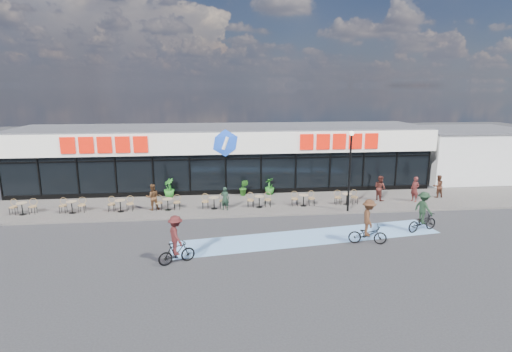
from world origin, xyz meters
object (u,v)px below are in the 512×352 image
Objects in this scene: patron_left at (225,198)px; pedestrian_a at (415,189)px; lamp_post at (350,164)px; patron_right at (153,197)px; cyclist_b at (423,215)px; cyclist_a at (368,225)px; potted_plant_mid at (270,186)px; pedestrian_c at (438,186)px; potted_plant_left at (169,188)px; bistro_set_0 at (23,207)px; pedestrian_b at (380,188)px; potted_plant_right at (244,188)px.

patron_left is 12.60m from pedestrian_a.
lamp_post reaches higher than patron_right.
cyclist_a is at bearing -158.61° from cyclist_b.
pedestrian_a is at bearing -16.57° from potted_plant_mid.
lamp_post is 3.15× the size of pedestrian_c.
cyclist_a is (-0.66, -4.93, -2.07)m from lamp_post.
potted_plant_left is at bearing -179.23° from potted_plant_mid.
pedestrian_c is 0.69× the size of cyclist_a.
patron_left is at bearing -134.03° from potted_plant_mid.
lamp_post is 2.99× the size of patron_right.
bistro_set_0 is at bearing 175.85° from lamp_post.
cyclist_a reaches higher than pedestrian_b.
bistro_set_0 is 26.75m from pedestrian_c.
cyclist_b is (14.15, -7.80, 0.14)m from potted_plant_left.
cyclist_b is at bearing 145.11° from patron_right.
potted_plant_mid is 0.71× the size of pedestrian_a.
potted_plant_mid reaches higher than potted_plant_right.
pedestrian_b is 4.27m from pedestrian_c.
patron_left is 11.34m from cyclist_b.
cyclist_b is (-4.26, -5.90, 0.02)m from pedestrian_c.
pedestrian_a is 2.22m from pedestrian_c.
bistro_set_0 is 24.66m from pedestrian_a.
pedestrian_c is at bearing -7.86° from potted_plant_right.
pedestrian_a is 1.07× the size of pedestrian_c.
cyclist_b is (0.00, -5.63, -0.04)m from pedestrian_b.
pedestrian_b is at bearing 1.74° from bistro_set_0.
potted_plant_right is (5.15, -0.06, -0.09)m from potted_plant_left.
patron_right is at bearing -155.12° from potted_plant_right.
lamp_post is 2.17× the size of cyclist_a.
patron_left is at bearing 156.46° from cyclist_b.
potted_plant_right is 9.24m from pedestrian_b.
potted_plant_mid is at bearing -16.22° from pedestrian_c.
patron_left is at bearing -110.57° from pedestrian_a.
pedestrian_a is 0.74× the size of cyclist_a.
cyclist_a is at bearing -64.70° from pedestrian_a.
potted_plant_mid is 1.85m from potted_plant_right.
patron_right is (-7.70, -2.87, 0.23)m from potted_plant_mid.
potted_plant_mid is at bearing -175.76° from patron_right.
cyclist_b is (3.57, 1.40, -0.07)m from cyclist_a.
cyclist_b is at bearing -12.41° from bistro_set_0.
pedestrian_a is (11.19, -2.62, 0.26)m from potted_plant_right.
pedestrian_c is (26.73, 0.96, 0.33)m from bistro_set_0.
potted_plant_right is (-6.09, 4.20, -2.37)m from lamp_post.
potted_plant_mid is (-4.25, 4.36, -2.34)m from lamp_post.
pedestrian_a is (17.04, 0.09, 0.01)m from patron_right.
patron_left is (-1.40, -3.20, 0.16)m from potted_plant_right.
patron_left is 0.65× the size of cyclist_a.
bistro_set_0 is 0.99× the size of pedestrian_c.
bistro_set_0 is at bearing 161.45° from cyclist_a.
bistro_set_0 is at bearing -169.12° from potted_plant_mid.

